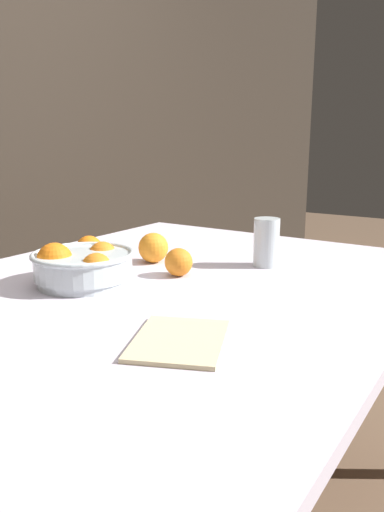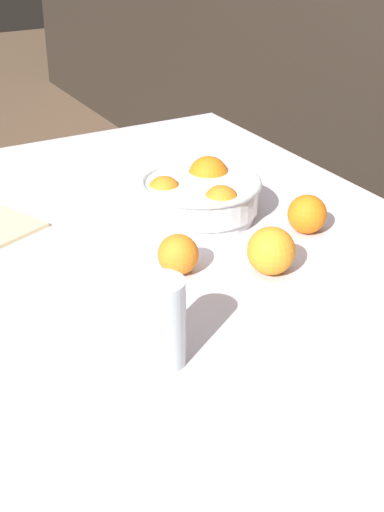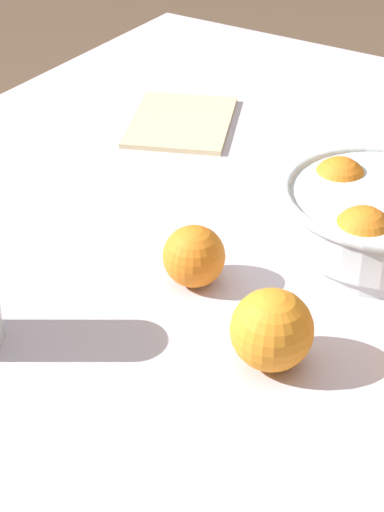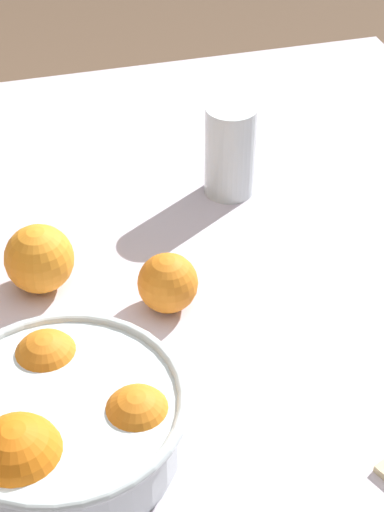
{
  "view_description": "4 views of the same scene",
  "coord_description": "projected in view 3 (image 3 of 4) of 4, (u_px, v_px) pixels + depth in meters",
  "views": [
    {
      "loc": [
        -0.91,
        -0.68,
        1.06
      ],
      "look_at": [
        0.13,
        0.01,
        0.76
      ],
      "focal_mm": 35.0,
      "sensor_mm": 36.0,
      "label": 1
    },
    {
      "loc": [
        1.01,
        -0.49,
        1.32
      ],
      "look_at": [
        0.11,
        0.02,
        0.77
      ],
      "focal_mm": 50.0,
      "sensor_mm": 36.0,
      "label": 2
    },
    {
      "loc": [
        0.74,
        0.43,
        1.29
      ],
      "look_at": [
        0.11,
        0.03,
        0.78
      ],
      "focal_mm": 60.0,
      "sensor_mm": 36.0,
      "label": 3
    },
    {
      "loc": [
        -0.65,
        0.18,
        1.4
      ],
      "look_at": [
        0.1,
        -0.02,
        0.78
      ],
      "focal_mm": 60.0,
      "sensor_mm": 36.0,
      "label": 4
    }
  ],
  "objects": [
    {
      "name": "orange_loose_near_bowl",
      "position": [
        272.0,
        330.0,
        0.83
      ],
      "size": [
        0.08,
        0.08,
        0.08
      ],
      "primitive_type": "sphere",
      "color": "orange",
      "rests_on": "dining_table"
    },
    {
      "name": "fruit_bowl",
      "position": [
        382.0,
        214.0,
        1.01
      ],
      "size": [
        0.24,
        0.24,
        0.1
      ],
      "color": "silver",
      "rests_on": "dining_table"
    },
    {
      "name": "dining_table",
      "position": [
        218.0,
        289.0,
        1.06
      ],
      "size": [
        1.4,
        1.08,
        0.72
      ],
      "color": "silver",
      "rests_on": "ground_plane"
    },
    {
      "name": "napkin",
      "position": [
        181.0,
        122.0,
        1.31
      ],
      "size": [
        0.24,
        0.21,
        0.01
      ],
      "primitive_type": "cube",
      "rotation": [
        0.0,
        0.0,
        0.4
      ],
      "color": "beige",
      "rests_on": "dining_table"
    },
    {
      "name": "orange_loose_front",
      "position": [
        194.0,
        256.0,
        0.95
      ],
      "size": [
        0.07,
        0.07,
        0.07
      ],
      "primitive_type": "sphere",
      "color": "orange",
      "rests_on": "dining_table"
    }
  ]
}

